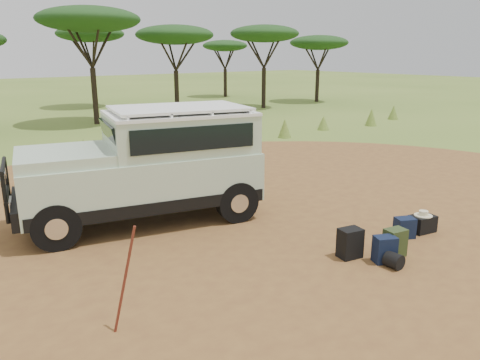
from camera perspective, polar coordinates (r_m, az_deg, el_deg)
ground at (r=9.29m, az=1.16°, el=-8.14°), size 140.00×140.00×0.00m
dirt_clearing at (r=9.29m, az=1.16°, el=-8.12°), size 23.00×23.00×0.01m
grass_fringe at (r=16.56m, az=-17.91°, el=3.06°), size 36.60×1.60×0.90m
acacia_treeline at (r=27.13m, az=-26.13°, el=16.27°), size 46.70×13.20×6.26m
safari_vehicle at (r=10.57m, az=-10.98°, el=1.49°), size 5.53×3.24×2.54m
walking_staff at (r=6.54m, az=-13.88°, el=-11.79°), size 0.36×0.22×1.53m
backpack_black at (r=8.97m, az=13.26°, el=-7.51°), size 0.47×0.38×0.57m
backpack_navy at (r=8.94m, az=17.21°, el=-8.10°), size 0.46×0.42×0.50m
backpack_olive at (r=9.25m, az=18.35°, el=-7.27°), size 0.43×0.35×0.54m
duffel_navy at (r=10.23m, az=19.42°, el=-5.52°), size 0.47×0.43×0.43m
hard_case at (r=10.69m, az=21.34°, el=-4.99°), size 0.57×0.45×0.36m
stuff_sack at (r=8.81m, az=18.23°, el=-9.32°), size 0.28×0.28×0.28m
safari_hat at (r=10.62m, az=21.46°, el=-3.87°), size 0.37×0.37×0.11m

